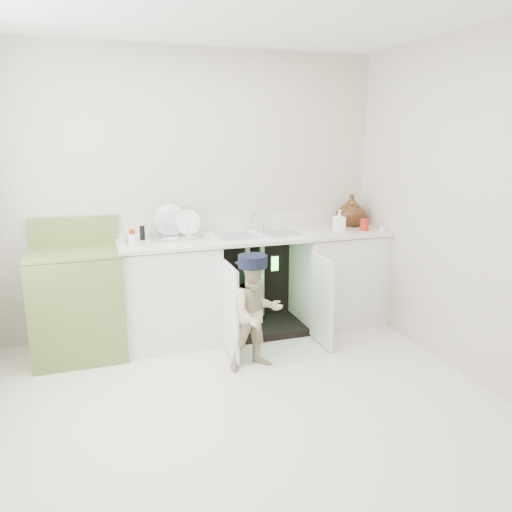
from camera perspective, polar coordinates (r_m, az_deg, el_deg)
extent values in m
plane|color=silver|center=(3.53, -2.10, -16.47)|extent=(3.50, 3.50, 0.00)
cube|color=beige|center=(4.54, -7.62, 7.01)|extent=(3.50, 2.50, 0.02)
cube|color=beige|center=(1.74, 11.63, -4.15)|extent=(3.50, 2.50, 0.02)
cube|color=beige|center=(3.94, 23.03, 5.03)|extent=(2.50, 3.00, 0.02)
plane|color=white|center=(3.13, -2.55, 27.15)|extent=(3.50, 3.50, 0.00)
cube|color=silver|center=(4.38, -9.75, -4.31)|extent=(0.80, 0.60, 0.86)
cube|color=silver|center=(4.86, 9.23, -2.46)|extent=(0.80, 0.60, 0.86)
cube|color=black|center=(4.80, -0.78, -2.48)|extent=(0.80, 0.06, 0.86)
cube|color=black|center=(4.69, 0.24, -8.05)|extent=(0.80, 0.60, 0.06)
cylinder|color=gray|center=(4.62, -0.97, -2.88)|extent=(0.05, 0.05, 0.70)
cylinder|color=gray|center=(4.66, 0.67, -2.72)|extent=(0.05, 0.05, 0.70)
cylinder|color=gray|center=(4.55, 0.05, -0.92)|extent=(0.07, 0.18, 0.07)
cube|color=silver|center=(4.00, -2.91, -6.33)|extent=(0.03, 0.40, 0.76)
cube|color=silver|center=(4.27, 7.52, -5.12)|extent=(0.02, 0.40, 0.76)
cube|color=silver|center=(4.44, 0.25, 2.23)|extent=(2.44, 0.64, 0.03)
cube|color=silver|center=(4.70, -0.88, 3.98)|extent=(2.44, 0.02, 0.15)
cube|color=white|center=(4.44, 0.25, 2.36)|extent=(0.85, 0.55, 0.02)
cube|color=gray|center=(4.38, -2.29, 2.31)|extent=(0.34, 0.40, 0.01)
cube|color=gray|center=(4.51, 2.73, 2.64)|extent=(0.34, 0.40, 0.01)
cylinder|color=silver|center=(4.63, -0.62, 4.02)|extent=(0.03, 0.03, 0.17)
cylinder|color=silver|center=(4.56, -0.39, 4.83)|extent=(0.02, 0.14, 0.02)
cylinder|color=silver|center=(4.67, 0.67, 3.49)|extent=(0.04, 0.04, 0.06)
cylinder|color=silver|center=(4.74, 14.56, -1.66)|extent=(0.01, 0.01, 0.70)
cube|color=silver|center=(4.73, 14.25, 3.05)|extent=(0.04, 0.02, 0.06)
cube|color=silver|center=(4.39, -9.23, 2.22)|extent=(0.44, 0.30, 0.02)
cylinder|color=silver|center=(4.38, -9.82, 3.24)|extent=(0.28, 0.10, 0.27)
cylinder|color=white|center=(4.39, -7.75, 3.21)|extent=(0.22, 0.06, 0.21)
cylinder|color=silver|center=(4.25, -11.41, 2.77)|extent=(0.01, 0.01, 0.13)
cylinder|color=silver|center=(4.26, -10.23, 2.85)|extent=(0.01, 0.01, 0.13)
cylinder|color=silver|center=(4.27, -9.05, 2.94)|extent=(0.01, 0.01, 0.13)
cylinder|color=silver|center=(4.29, -7.88, 3.01)|extent=(0.01, 0.01, 0.13)
cylinder|color=silver|center=(4.31, -6.73, 3.09)|extent=(0.01, 0.01, 0.13)
imported|color=#4B2B15|center=(4.94, 10.82, 5.14)|extent=(0.29, 0.29, 0.31)
imported|color=#FE650D|center=(4.90, 10.80, 4.71)|extent=(0.09, 0.10, 0.25)
imported|color=white|center=(4.67, 9.48, 4.04)|extent=(0.09, 0.09, 0.20)
cylinder|color=#A51C0E|center=(4.74, 12.29, 3.50)|extent=(0.08, 0.08, 0.11)
cylinder|color=#A4240E|center=(4.30, -13.98, 2.30)|extent=(0.05, 0.05, 0.10)
cylinder|color=tan|center=(4.22, -14.90, 1.89)|extent=(0.06, 0.06, 0.08)
cylinder|color=black|center=(4.34, -12.87, 2.61)|extent=(0.04, 0.04, 0.12)
cube|color=silver|center=(4.12, -14.01, 1.74)|extent=(0.05, 0.05, 0.09)
cube|color=olive|center=(4.32, -19.64, -5.21)|extent=(0.71, 0.65, 0.86)
cube|color=olive|center=(4.20, -20.13, 0.51)|extent=(0.71, 0.65, 0.02)
cube|color=olive|center=(4.46, -20.17, 2.77)|extent=(0.71, 0.06, 0.22)
cylinder|color=black|center=(4.06, -22.66, -0.24)|extent=(0.16, 0.16, 0.02)
cylinder|color=silver|center=(4.06, -22.68, -0.07)|extent=(0.19, 0.19, 0.01)
cylinder|color=black|center=(4.37, -22.39, 0.73)|extent=(0.16, 0.16, 0.02)
cylinder|color=silver|center=(4.37, -22.41, 0.88)|extent=(0.19, 0.19, 0.01)
cylinder|color=black|center=(4.04, -17.67, 0.14)|extent=(0.16, 0.16, 0.02)
cylinder|color=silver|center=(4.04, -17.68, 0.31)|extent=(0.19, 0.19, 0.01)
cylinder|color=black|center=(4.36, -17.75, 1.08)|extent=(0.16, 0.16, 0.02)
cylinder|color=silver|center=(4.35, -17.76, 1.24)|extent=(0.19, 0.19, 0.01)
imported|color=beige|center=(3.83, 0.04, -6.59)|extent=(0.46, 0.38, 0.88)
cylinder|color=black|center=(3.71, 0.04, -0.62)|extent=(0.24, 0.24, 0.09)
cube|color=black|center=(3.81, -0.58, -0.78)|extent=(0.18, 0.11, 0.01)
cube|color=black|center=(4.18, 2.13, -0.85)|extent=(0.07, 0.01, 0.14)
cube|color=#26F23F|center=(4.17, 2.17, -0.88)|extent=(0.06, 0.00, 0.12)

